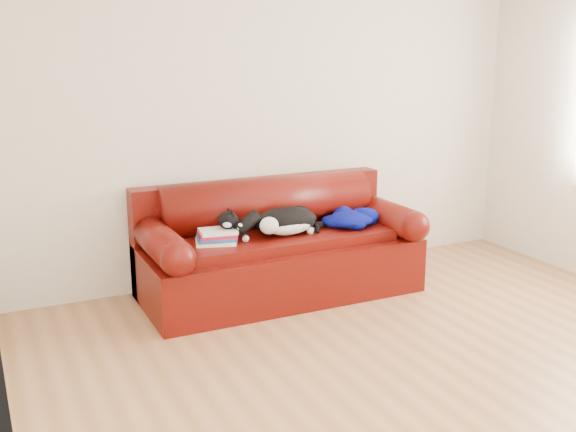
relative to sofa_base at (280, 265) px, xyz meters
name	(u,v)px	position (x,y,z in m)	size (l,w,h in m)	color
ground	(419,368)	(0.22, -1.49, -0.24)	(4.50, 4.50, 0.00)	#93633A
room_shell	(450,85)	(0.35, -1.48, 1.43)	(4.52, 4.02, 2.61)	beige
sofa_base	(280,265)	(0.00, 0.00, 0.00)	(2.10, 0.90, 0.50)	#400206
sofa_back	(267,219)	(0.00, 0.24, 0.30)	(2.10, 1.01, 0.88)	#400206
book_stack	(217,237)	(-0.53, -0.08, 0.31)	(0.33, 0.29, 0.10)	white
cat	(286,222)	(0.01, -0.09, 0.36)	(0.73, 0.41, 0.26)	black
blanket	(351,218)	(0.58, -0.08, 0.32)	(0.52, 0.43, 0.14)	#02054F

